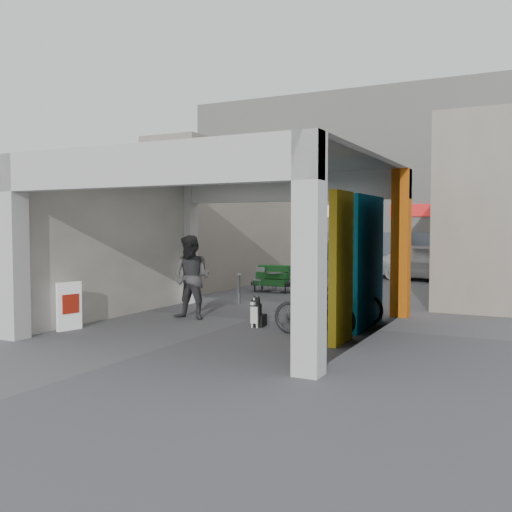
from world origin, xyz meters
The scene contains 21 objects.
ground centered at (0.00, 0.00, 0.00)m, with size 90.00×90.00×0.00m, color #545559.
arcade_canopy centered at (0.54, -0.82, 2.30)m, with size 6.40×6.45×6.40m.
far_building centered at (0.00, 13.99, 3.99)m, with size 18.00×4.08×8.00m.
plaza_bldg_left centered at (-4.50, 7.50, 2.50)m, with size 2.00×9.00×5.00m, color #A29686.
plaza_bldg_right centered at (4.50, 7.50, 2.50)m, with size 2.00×9.00×5.00m, color #A29686.
bollard_left centered at (-1.50, 2.26, 0.41)m, with size 0.09×0.09×0.82m, color gray.
bollard_center centered at (0.13, 2.21, 0.41)m, with size 0.09×0.09×0.82m, color gray.
bollard_right centered at (1.74, 2.49, 0.45)m, with size 0.09×0.09×0.91m, color gray.
advert_board_near centered at (-2.75, -2.86, 0.51)m, with size 0.21×0.55×1.00m.
advert_board_far centered at (-2.75, 1.77, 0.51)m, with size 0.15×0.56×1.00m.
cafe_set centered at (-1.87, 5.51, 0.29)m, with size 1.33×1.08×0.81m.
produce_stand centered at (-1.85, 5.29, 0.34)m, with size 1.31×0.71×0.86m.
crate_stack centered at (0.59, 7.06, 0.28)m, with size 0.55×0.49×0.56m.
border_collie centered at (0.57, -0.78, 0.27)m, with size 0.25×0.50×0.69m.
man_with_dog centered at (1.54, -0.48, 0.91)m, with size 0.67×0.44×1.83m, color black.
man_back_turned centered at (-1.24, -0.54, 0.97)m, with size 0.94×0.74×1.94m, color #444447.
man_elderly centered at (1.29, 2.16, 0.91)m, with size 0.89×0.58×1.83m, color #4E6999.
man_crates centered at (0.20, 6.85, 0.96)m, with size 1.13×0.47×1.92m, color black.
bicycle_front centered at (2.01, 0.72, 0.52)m, with size 0.68×1.96×1.03m, color black.
bicycle_rear centered at (2.01, -1.15, 0.51)m, with size 0.48×1.68×1.01m, color black.
white_van centered at (2.06, 11.50, 0.75)m, with size 1.77×4.39×1.50m, color silver.
Camera 1 is at (5.95, -11.62, 2.15)m, focal length 40.00 mm.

